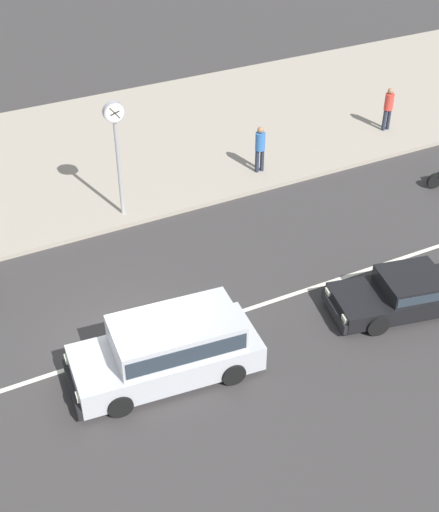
% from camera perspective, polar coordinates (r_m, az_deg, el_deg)
% --- Properties ---
extents(ground_plane, '(160.00, 160.00, 0.00)m').
position_cam_1_polar(ground_plane, '(18.37, -7.16, -7.34)').
color(ground_plane, '#383535').
extents(lane_centre_stripe, '(50.40, 0.14, 0.01)m').
position_cam_1_polar(lane_centre_stripe, '(18.37, -7.17, -7.33)').
color(lane_centre_stripe, silver).
rests_on(lane_centre_stripe, ground).
extents(kerb_strip, '(68.00, 10.00, 0.15)m').
position_cam_1_polar(kerb_strip, '(26.48, -15.07, 6.71)').
color(kerb_strip, '#9E9384').
rests_on(kerb_strip, ground).
extents(sedan_black_0, '(4.65, 2.48, 1.06)m').
position_cam_1_polar(sedan_black_0, '(19.78, 15.03, -2.75)').
color(sedan_black_0, black).
rests_on(sedan_black_0, ground).
extents(minivan_silver_3, '(4.73, 2.28, 1.56)m').
position_cam_1_polar(minivan_silver_3, '(17.10, -3.96, -7.20)').
color(minivan_silver_3, '#B7BABF').
rests_on(minivan_silver_3, ground).
extents(street_clock, '(0.65, 0.22, 3.84)m').
position_cam_1_polar(street_clock, '(21.79, -8.31, 9.75)').
color(street_clock, '#9E9EA3').
rests_on(street_clock, kerb_strip).
extents(pedestrian_mid_kerb, '(0.34, 0.34, 1.70)m').
position_cam_1_polar(pedestrian_mid_kerb, '(28.56, 13.37, 11.62)').
color(pedestrian_mid_kerb, '#232838').
rests_on(pedestrian_mid_kerb, kerb_strip).
extents(pedestrian_far_end, '(0.34, 0.34, 1.70)m').
position_cam_1_polar(pedestrian_far_end, '(24.89, 3.27, 8.81)').
color(pedestrian_far_end, '#232838').
rests_on(pedestrian_far_end, kerb_strip).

